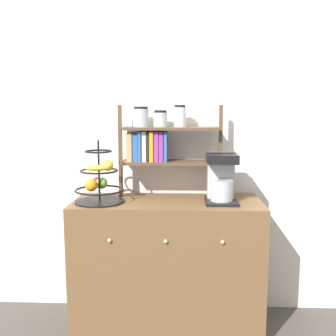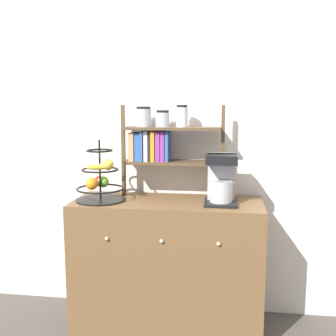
# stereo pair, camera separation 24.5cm
# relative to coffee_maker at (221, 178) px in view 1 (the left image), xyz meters

# --- Properties ---
(wall_back) EXTENTS (7.00, 0.05, 2.60)m
(wall_back) POSITION_rel_coffee_maker_xyz_m (-0.34, 0.29, 0.31)
(wall_back) COLOR silver
(wall_back) RESTS_ON ground_plane
(sideboard) EXTENTS (1.20, 0.49, 0.84)m
(sideboard) POSITION_rel_coffee_maker_xyz_m (-0.34, 0.01, -0.57)
(sideboard) COLOR brown
(sideboard) RESTS_ON ground_plane
(coffee_maker) EXTENTS (0.20, 0.24, 0.31)m
(coffee_maker) POSITION_rel_coffee_maker_xyz_m (0.00, 0.00, 0.00)
(coffee_maker) COLOR black
(coffee_maker) RESTS_ON sideboard
(fruit_stand) EXTENTS (0.31, 0.31, 0.39)m
(fruit_stand) POSITION_rel_coffee_maker_xyz_m (-0.76, -0.04, -0.03)
(fruit_stand) COLOR black
(fruit_stand) RESTS_ON sideboard
(shelf_hutch) EXTENTS (0.68, 0.20, 0.60)m
(shelf_hutch) POSITION_rel_coffee_maker_xyz_m (-0.41, 0.14, 0.22)
(shelf_hutch) COLOR brown
(shelf_hutch) RESTS_ON sideboard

